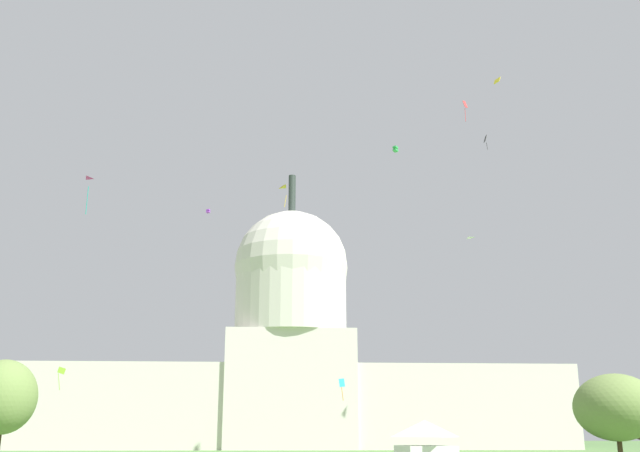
{
  "coord_description": "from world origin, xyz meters",
  "views": [
    {
      "loc": [
        -4.04,
        -20.51,
        3.28
      ],
      "look_at": [
        1.14,
        64.59,
        27.18
      ],
      "focal_mm": 41.87,
      "sensor_mm": 36.0,
      "label": 1
    }
  ],
  "objects_px": {
    "capitol_building": "(290,362)",
    "kite_cyan_low": "(342,385)",
    "kite_magenta_mid": "(93,185)",
    "kite_green_high": "(395,149)",
    "kite_yellow_high": "(497,81)",
    "kite_black_high": "(486,139)",
    "kite_lime_low": "(61,373)",
    "tree_east_mid": "(616,407)",
    "event_tent": "(425,444)",
    "tree_west_near": "(3,397)",
    "kite_white_high": "(469,238)",
    "kite_gold_mid": "(286,191)",
    "kite_violet_high": "(208,211)",
    "kite_red_high": "(465,106)"
  },
  "relations": [
    {
      "from": "kite_lime_low",
      "to": "kite_violet_high",
      "type": "bearing_deg",
      "value": 65.1
    },
    {
      "from": "kite_gold_mid",
      "to": "kite_red_high",
      "type": "xyz_separation_m",
      "value": [
        31.69,
        32.6,
        27.12
      ]
    },
    {
      "from": "tree_east_mid",
      "to": "kite_magenta_mid",
      "type": "relative_size",
      "value": 3.78
    },
    {
      "from": "event_tent",
      "to": "tree_east_mid",
      "type": "height_order",
      "value": "tree_east_mid"
    },
    {
      "from": "capitol_building",
      "to": "tree_east_mid",
      "type": "bearing_deg",
      "value": -65.47
    },
    {
      "from": "event_tent",
      "to": "kite_gold_mid",
      "type": "height_order",
      "value": "kite_gold_mid"
    },
    {
      "from": "tree_east_mid",
      "to": "kite_green_high",
      "type": "height_order",
      "value": "kite_green_high"
    },
    {
      "from": "event_tent",
      "to": "kite_black_high",
      "type": "bearing_deg",
      "value": 56.55
    },
    {
      "from": "kite_yellow_high",
      "to": "kite_black_high",
      "type": "xyz_separation_m",
      "value": [
        4.44,
        21.47,
        0.42
      ]
    },
    {
      "from": "kite_white_high",
      "to": "kite_gold_mid",
      "type": "bearing_deg",
      "value": -69.68
    },
    {
      "from": "kite_magenta_mid",
      "to": "kite_cyan_low",
      "type": "distance_m",
      "value": 38.71
    },
    {
      "from": "capitol_building",
      "to": "kite_cyan_low",
      "type": "distance_m",
      "value": 85.95
    },
    {
      "from": "kite_lime_low",
      "to": "tree_west_near",
      "type": "bearing_deg",
      "value": 141.37
    },
    {
      "from": "kite_gold_mid",
      "to": "kite_white_high",
      "type": "height_order",
      "value": "kite_white_high"
    },
    {
      "from": "kite_magenta_mid",
      "to": "kite_lime_low",
      "type": "bearing_deg",
      "value": 5.99
    },
    {
      "from": "kite_yellow_high",
      "to": "kite_black_high",
      "type": "distance_m",
      "value": 21.93
    },
    {
      "from": "kite_yellow_high",
      "to": "kite_violet_high",
      "type": "relative_size",
      "value": 1.26
    },
    {
      "from": "kite_gold_mid",
      "to": "kite_lime_low",
      "type": "xyz_separation_m",
      "value": [
        -26.79,
        7.14,
        -21.26
      ]
    },
    {
      "from": "kite_green_high",
      "to": "kite_yellow_high",
      "type": "bearing_deg",
      "value": -31.51
    },
    {
      "from": "kite_lime_low",
      "to": "kite_red_high",
      "type": "bearing_deg",
      "value": 9.71
    },
    {
      "from": "kite_gold_mid",
      "to": "kite_magenta_mid",
      "type": "bearing_deg",
      "value": 92.6
    },
    {
      "from": "kite_yellow_high",
      "to": "kite_gold_mid",
      "type": "xyz_separation_m",
      "value": [
        -28.32,
        -3.83,
        -17.53
      ]
    },
    {
      "from": "kite_black_high",
      "to": "kite_lime_low",
      "type": "relative_size",
      "value": 0.96
    },
    {
      "from": "tree_east_mid",
      "to": "kite_magenta_mid",
      "type": "height_order",
      "value": "kite_magenta_mid"
    },
    {
      "from": "kite_cyan_low",
      "to": "kite_red_high",
      "type": "bearing_deg",
      "value": -88.34
    },
    {
      "from": "kite_gold_mid",
      "to": "kite_lime_low",
      "type": "height_order",
      "value": "kite_gold_mid"
    },
    {
      "from": "event_tent",
      "to": "kite_magenta_mid",
      "type": "relative_size",
      "value": 2.04
    },
    {
      "from": "capitol_building",
      "to": "kite_black_high",
      "type": "xyz_separation_m",
      "value": [
        30.04,
        -68.05,
        29.9
      ]
    },
    {
      "from": "event_tent",
      "to": "tree_west_near",
      "type": "xyz_separation_m",
      "value": [
        -48.62,
        20.09,
        5.44
      ]
    },
    {
      "from": "kite_black_high",
      "to": "kite_red_high",
      "type": "height_order",
      "value": "kite_red_high"
    },
    {
      "from": "tree_west_near",
      "to": "kite_violet_high",
      "type": "xyz_separation_m",
      "value": [
        19.06,
        54.23,
        40.73
      ]
    },
    {
      "from": "kite_gold_mid",
      "to": "kite_magenta_mid",
      "type": "distance_m",
      "value": 23.33
    },
    {
      "from": "kite_violet_high",
      "to": "kite_white_high",
      "type": "height_order",
      "value": "kite_violet_high"
    },
    {
      "from": "kite_green_high",
      "to": "kite_violet_high",
      "type": "xyz_separation_m",
      "value": [
        -36.67,
        20.06,
        -6.93
      ]
    },
    {
      "from": "kite_yellow_high",
      "to": "kite_white_high",
      "type": "xyz_separation_m",
      "value": [
        9.53,
        54.14,
        -7.7
      ]
    },
    {
      "from": "capitol_building",
      "to": "kite_cyan_low",
      "type": "relative_size",
      "value": 48.11
    },
    {
      "from": "tree_west_near",
      "to": "kite_cyan_low",
      "type": "bearing_deg",
      "value": -3.49
    },
    {
      "from": "kite_violet_high",
      "to": "tree_east_mid",
      "type": "bearing_deg",
      "value": -111.89
    },
    {
      "from": "capitol_building",
      "to": "tree_east_mid",
      "type": "height_order",
      "value": "capitol_building"
    },
    {
      "from": "event_tent",
      "to": "kite_green_high",
      "type": "distance_m",
      "value": 76.24
    },
    {
      "from": "kite_green_high",
      "to": "kite_white_high",
      "type": "bearing_deg",
      "value": 86.8
    },
    {
      "from": "tree_east_mid",
      "to": "kite_green_high",
      "type": "xyz_separation_m",
      "value": [
        -20.62,
        37.21,
        48.86
      ]
    },
    {
      "from": "kite_magenta_mid",
      "to": "kite_white_high",
      "type": "bearing_deg",
      "value": -53.83
    },
    {
      "from": "tree_west_near",
      "to": "kite_magenta_mid",
      "type": "xyz_separation_m",
      "value": [
        14.29,
        -21.82,
        20.6
      ]
    },
    {
      "from": "capitol_building",
      "to": "kite_violet_high",
      "type": "height_order",
      "value": "capitol_building"
    },
    {
      "from": "kite_violet_high",
      "to": "kite_lime_low",
      "type": "distance_m",
      "value": 70.1
    },
    {
      "from": "kite_lime_low",
      "to": "kite_red_high",
      "type": "relative_size",
      "value": 0.67
    },
    {
      "from": "event_tent",
      "to": "kite_red_high",
      "type": "distance_m",
      "value": 72.58
    },
    {
      "from": "tree_east_mid",
      "to": "kite_lime_low",
      "type": "relative_size",
      "value": 4.84
    },
    {
      "from": "kite_lime_low",
      "to": "tree_east_mid",
      "type": "bearing_deg",
      "value": -13.37
    }
  ]
}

